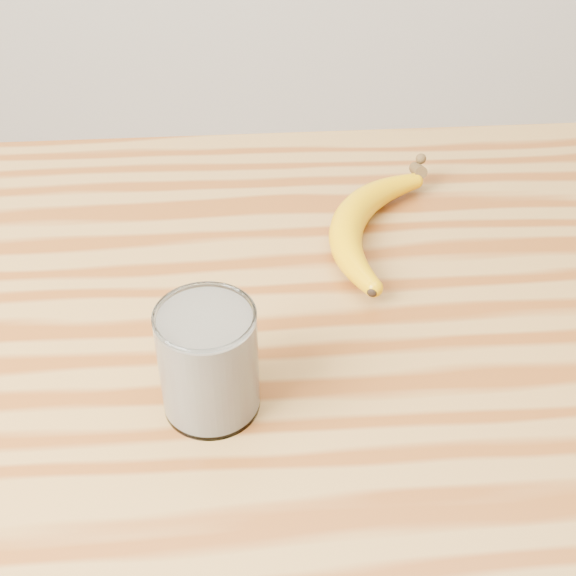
{
  "coord_description": "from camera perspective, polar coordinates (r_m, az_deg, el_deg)",
  "views": [
    {
      "loc": [
        -0.16,
        -0.64,
        1.48
      ],
      "look_at": [
        -0.11,
        0.01,
        0.93
      ],
      "focal_mm": 50.0,
      "sensor_mm": 36.0,
      "label": 1
    }
  ],
  "objects": [
    {
      "name": "table",
      "position": [
        0.97,
        6.78,
        -7.43
      ],
      "size": [
        1.2,
        0.8,
        0.9
      ],
      "color": "olive",
      "rests_on": "ground"
    },
    {
      "name": "smoothie_glass",
      "position": [
        0.74,
        -5.68,
        -5.21
      ],
      "size": [
        0.09,
        0.09,
        0.12
      ],
      "color": "white",
      "rests_on": "table"
    },
    {
      "name": "banana",
      "position": [
        0.97,
        4.31,
        4.78
      ],
      "size": [
        0.24,
        0.36,
        0.04
      ],
      "primitive_type": null,
      "rotation": [
        0.0,
        0.0,
        -0.39
      ],
      "color": "#D29300",
      "rests_on": "table"
    }
  ]
}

